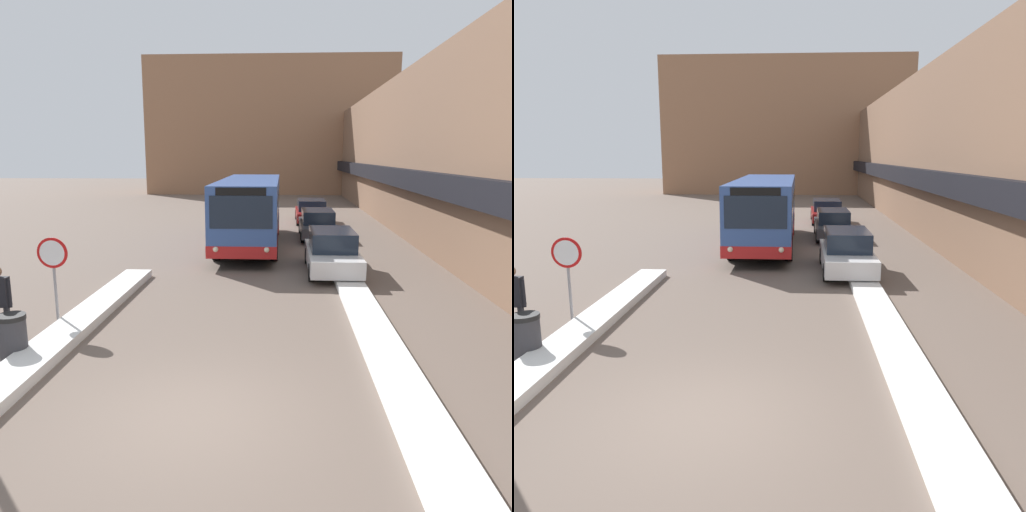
% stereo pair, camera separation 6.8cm
% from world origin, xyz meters
% --- Properties ---
extents(ground_plane, '(160.00, 160.00, 0.00)m').
position_xyz_m(ground_plane, '(0.00, 0.00, 0.00)').
color(ground_plane, '#66564C').
extents(building_row_right, '(5.50, 60.00, 8.40)m').
position_xyz_m(building_row_right, '(9.97, 24.00, 4.19)').
color(building_row_right, brown).
rests_on(building_row_right, ground_plane).
extents(building_backdrop_far, '(26.00, 8.00, 14.05)m').
position_xyz_m(building_backdrop_far, '(0.00, 49.21, 7.02)').
color(building_backdrop_far, '#996B4C').
rests_on(building_backdrop_far, ground_plane).
extents(snow_bank_left, '(0.90, 12.85, 0.23)m').
position_xyz_m(snow_bank_left, '(-3.60, 3.03, 0.12)').
color(snow_bank_left, silver).
rests_on(snow_bank_left, ground_plane).
extents(snow_bank_right, '(0.90, 13.40, 0.20)m').
position_xyz_m(snow_bank_right, '(3.60, 3.19, 0.10)').
color(snow_bank_right, silver).
rests_on(snow_bank_right, ground_plane).
extents(city_bus, '(2.60, 10.73, 3.08)m').
position_xyz_m(city_bus, '(-0.07, 15.55, 1.70)').
color(city_bus, '#335193').
rests_on(city_bus, ground_plane).
extents(parked_car_front, '(1.80, 4.46, 1.53)m').
position_xyz_m(parked_car_front, '(3.20, 10.45, 0.75)').
color(parked_car_front, silver).
rests_on(parked_car_front, ground_plane).
extents(parked_car_middle, '(1.81, 4.83, 1.42)m').
position_xyz_m(parked_car_middle, '(3.20, 18.08, 0.72)').
color(parked_car_middle, '#38383D').
rests_on(parked_car_middle, ground_plane).
extents(parked_car_back, '(1.92, 4.78, 1.42)m').
position_xyz_m(parked_car_back, '(3.20, 23.91, 0.71)').
color(parked_car_back, maroon).
rests_on(parked_car_back, ground_plane).
extents(stop_sign, '(0.76, 0.08, 2.22)m').
position_xyz_m(stop_sign, '(-4.20, 4.32, 1.60)').
color(stop_sign, gray).
rests_on(stop_sign, ground_plane).
extents(trash_bin, '(0.59, 0.59, 0.95)m').
position_xyz_m(trash_bin, '(-4.18, 2.22, 0.48)').
color(trash_bin, '#38383D').
rests_on(trash_bin, ground_plane).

